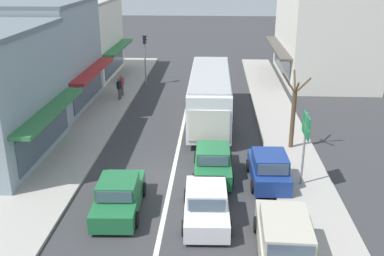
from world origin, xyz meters
TOP-DOWN VIEW (x-y plane):
  - ground_plane at (0.00, 0.00)m, footprint 140.00×140.00m
  - lane_centre_line at (0.00, 4.00)m, footprint 0.20×28.00m
  - sidewalk_left at (-6.80, 6.00)m, footprint 5.20×44.00m
  - kerb_right at (6.20, 6.00)m, footprint 2.80×44.00m
  - shopfront_mid_block at (-10.18, 11.01)m, footprint 7.41×8.87m
  - shopfront_far_end at (-10.18, 20.13)m, footprint 7.19×9.09m
  - building_right_far at (11.48, 20.83)m, footprint 8.11×12.40m
  - city_bus at (1.68, 8.61)m, footprint 2.80×10.87m
  - sedan_adjacent_lane_trail at (1.74, -3.54)m, footprint 2.00×4.26m
  - sedan_queue_far_back at (-1.92, -3.10)m, footprint 2.03×4.27m
  - sedan_adjacent_lane_lead at (1.97, 0.52)m, footprint 1.94×4.22m
  - parked_wagon_kerb_front at (4.53, -5.88)m, footprint 2.03×4.55m
  - parked_hatchback_kerb_second at (4.60, -0.20)m, footprint 1.90×3.75m
  - traffic_light_downstreet at (-3.88, 17.40)m, footprint 0.33×0.24m
  - directional_road_sign at (6.09, -0.50)m, footprint 0.10×1.40m
  - street_tree_right at (6.29, 3.98)m, footprint 1.60×1.65m
  - pedestrian_with_handbag_near at (-5.16, 13.56)m, footprint 0.38×0.66m
  - pedestrian_browsing_midblock at (-5.12, 12.53)m, footprint 0.36×0.52m

SIDE VIEW (x-z plane):
  - ground_plane at x=0.00m, z-range 0.00..0.00m
  - lane_centre_line at x=0.00m, z-range 0.00..0.01m
  - kerb_right at x=6.20m, z-range 0.00..0.12m
  - sidewalk_left at x=-6.80m, z-range 0.00..0.14m
  - sedan_adjacent_lane_trail at x=1.74m, z-range -0.07..1.40m
  - sedan_queue_far_back at x=-1.92m, z-range -0.07..1.40m
  - sedan_adjacent_lane_lead at x=1.97m, z-range -0.07..1.40m
  - parked_hatchback_kerb_second at x=4.60m, z-range -0.06..1.48m
  - parked_wagon_kerb_front at x=4.53m, z-range -0.04..1.53m
  - pedestrian_browsing_midblock at x=-5.12m, z-range 0.25..1.88m
  - pedestrian_with_handbag_near at x=-5.16m, z-range 0.25..1.88m
  - city_bus at x=1.68m, z-range 0.27..3.49m
  - street_tree_right at x=6.29m, z-range -0.12..4.25m
  - directional_road_sign at x=6.09m, z-range 0.90..4.50m
  - traffic_light_downstreet at x=-3.88m, z-range 0.75..4.95m
  - shopfront_far_end at x=-10.18m, z-range 0.00..6.81m
  - shopfront_mid_block at x=-10.18m, z-range -0.01..7.43m
  - building_right_far at x=11.48m, z-range -0.01..7.59m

